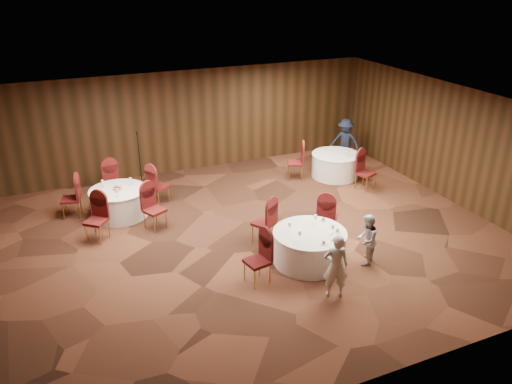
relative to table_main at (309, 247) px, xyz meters
name	(u,v)px	position (x,y,z in m)	size (l,w,h in m)	color
ground	(252,237)	(-0.76, 1.50, -0.38)	(12.00, 12.00, 0.00)	black
room_shell	(251,162)	(-0.76, 1.50, 1.59)	(12.00, 12.00, 12.00)	silver
table_main	(309,247)	(0.00, 0.00, 0.00)	(1.62, 1.62, 0.74)	white
table_left	(119,202)	(-3.50, 3.99, 0.00)	(1.50, 1.50, 0.74)	white
table_right	(335,165)	(3.18, 4.09, 0.00)	(1.49, 1.49, 0.74)	white
chairs_main	(284,232)	(-0.32, 0.62, 0.12)	(3.04, 2.17, 1.00)	#440D0F
chairs_left	(118,198)	(-3.51, 3.99, 0.12)	(2.97, 3.14, 1.00)	#440D0F
chairs_right	(330,168)	(2.71, 3.67, 0.12)	(2.18, 2.26, 1.00)	#440D0F
tabletop_main	(319,228)	(0.18, -0.06, 0.46)	(1.05, 1.07, 0.22)	silver
tabletop_left	(117,187)	(-3.50, 3.99, 0.45)	(0.78, 0.80, 0.22)	silver
tabletop_right	(347,151)	(3.38, 3.79, 0.52)	(0.08, 0.08, 0.22)	silver
mic_stand	(141,172)	(-2.61, 5.49, 0.15)	(0.24, 0.24, 1.76)	black
woman_a	(336,266)	(-0.15, -1.32, 0.31)	(0.50, 0.33, 1.37)	silver
woman_b	(366,240)	(1.11, -0.56, 0.22)	(0.58, 0.45, 1.19)	#BABABF
man_c	(345,141)	(4.09, 5.01, 0.38)	(0.97, 0.56, 1.51)	black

